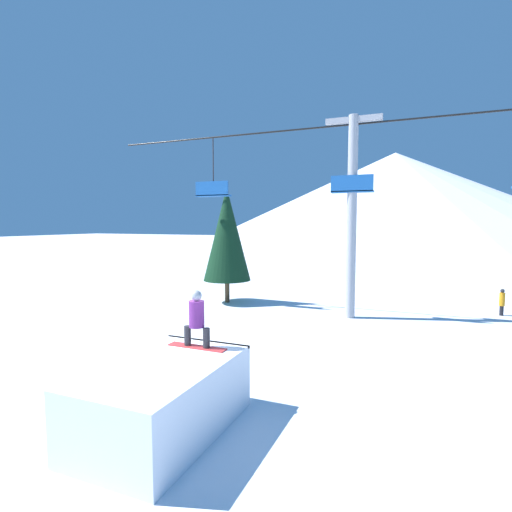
{
  "coord_description": "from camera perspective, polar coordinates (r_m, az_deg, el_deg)",
  "views": [
    {
      "loc": [
        4.94,
        -6.8,
        4.23
      ],
      "look_at": [
        0.24,
        4.41,
        3.21
      ],
      "focal_mm": 28.0,
      "sensor_mm": 36.0,
      "label": 1
    }
  ],
  "objects": [
    {
      "name": "ground_plane",
      "position": [
        9.41,
        -12.74,
        -22.03
      ],
      "size": [
        220.0,
        220.0,
        0.0
      ],
      "primitive_type": "plane",
      "color": "white"
    },
    {
      "name": "pine_tree_near",
      "position": [
        20.97,
        -4.19,
        3.18
      ],
      "size": [
        2.48,
        2.48,
        6.1
      ],
      "color": "#4C3823",
      "rests_on": "ground_plane"
    },
    {
      "name": "chairlift",
      "position": [
        18.0,
        13.56,
        7.89
      ],
      "size": [
        24.18,
        0.44,
        8.82
      ],
      "color": "#9E9EA3",
      "rests_on": "ground_plane"
    },
    {
      "name": "snow_ramp",
      "position": [
        8.7,
        -13.06,
        -19.24
      ],
      "size": [
        2.21,
        3.61,
        1.41
      ],
      "color": "white",
      "rests_on": "ground_plane"
    },
    {
      "name": "snowboarder",
      "position": [
        9.17,
        -8.47,
        -8.89
      ],
      "size": [
        1.41,
        0.35,
        1.32
      ],
      "color": "#B22D2D",
      "rests_on": "snow_ramp"
    },
    {
      "name": "mountain_ridge",
      "position": [
        75.68,
        19.15,
        7.6
      ],
      "size": [
        71.33,
        71.33,
        16.48
      ],
      "color": "silver",
      "rests_on": "ground_plane"
    },
    {
      "name": "distant_skier",
      "position": [
        21.38,
        31.7,
        -5.5
      ],
      "size": [
        0.24,
        0.24,
        1.23
      ],
      "color": "black",
      "rests_on": "ground_plane"
    }
  ]
}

